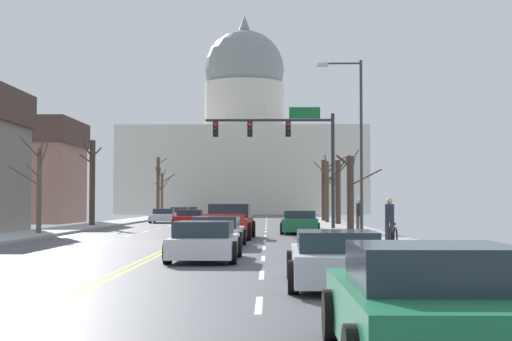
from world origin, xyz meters
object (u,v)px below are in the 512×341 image
object	(u,v)px
sedan_oncoming_01	(163,216)
sedan_oncoming_02	(180,214)
street_lamp_right	(356,132)
pickup_truck_near_01	(229,223)
sedan_near_05	(430,308)
sedan_oncoming_00	(190,219)
sedan_oncoming_03	(190,212)
pedestrian_00	(390,219)
sedan_near_04	(335,260)
sedan_near_03	(205,242)
sedan_near_00	(300,223)
pedestrian_01	(360,214)
signal_gantry	(288,141)
bicycle_parked	(393,236)
sedan_near_02	(217,232)

from	to	relation	value
sedan_oncoming_01	sedan_oncoming_02	size ratio (longest dim) A/B	0.92
street_lamp_right	pickup_truck_near_01	xyz separation A→B (m)	(-6.15, -1.19, -4.41)
sedan_near_05	sedan_oncoming_00	size ratio (longest dim) A/B	0.99
sedan_oncoming_03	sedan_oncoming_01	bearing A→B (deg)	-89.43
sedan_near_05	pedestrian_00	xyz separation A→B (m)	(2.76, 19.90, 0.50)
street_lamp_right	sedan_oncoming_00	bearing A→B (deg)	124.18
sedan_near_04	sedan_near_03	bearing A→B (deg)	115.76
street_lamp_right	sedan_near_00	distance (m)	6.89
sedan_oncoming_02	pedestrian_01	distance (m)	38.48
pedestrian_01	street_lamp_right	bearing A→B (deg)	-104.71
signal_gantry	pedestrian_01	distance (m)	9.75
sedan_near_00	sedan_near_04	distance (m)	25.76
sedan_oncoming_02	bicycle_parked	world-z (taller)	sedan_oncoming_02
sedan_near_03	sedan_near_05	bearing A→B (deg)	-75.77
street_lamp_right	sedan_near_03	world-z (taller)	street_lamp_right
signal_gantry	pedestrian_01	bearing A→B (deg)	-67.25
sedan_oncoming_03	pickup_truck_near_01	bearing A→B (deg)	-82.07
sedan_oncoming_01	bicycle_parked	bearing A→B (deg)	-69.18
sedan_near_02	pedestrian_00	bearing A→B (deg)	-7.81
sedan_oncoming_00	sedan_near_00	bearing A→B (deg)	-53.89
sedan_near_03	sedan_near_02	bearing A→B (deg)	90.82
bicycle_parked	sedan_oncoming_00	bearing A→B (deg)	113.02
sedan_near_04	sedan_oncoming_03	bearing A→B (deg)	98.29
sedan_oncoming_02	sedan_oncoming_01	bearing A→B (deg)	-89.95
sedan_near_03	sedan_near_05	xyz separation A→B (m)	(3.60, -14.19, 0.04)
pickup_truck_near_01	sedan_near_03	world-z (taller)	pickup_truck_near_01
pickup_truck_near_01	pedestrian_01	xyz separation A→B (m)	(6.45, 2.34, 0.38)
sedan_near_02	sedan_oncoming_02	size ratio (longest dim) A/B	0.98
sedan_near_02	pedestrian_00	world-z (taller)	pedestrian_00
bicycle_parked	pedestrian_01	bearing A→B (deg)	89.87
sedan_near_02	sedan_oncoming_01	xyz separation A→B (m)	(-6.76, 33.76, -0.01)
sedan_near_00	sedan_near_03	xyz separation A→B (m)	(-3.58, -19.02, -0.04)
sedan_oncoming_03	sedan_near_04	bearing A→B (deg)	-81.71
sedan_near_00	sedan_oncoming_02	distance (m)	34.39
street_lamp_right	pedestrian_01	size ratio (longest dim) A/B	4.91
pedestrian_00	bicycle_parked	distance (m)	0.68
sedan_near_00	sedan_oncoming_01	world-z (taller)	sedan_near_00
pickup_truck_near_01	sedan_near_04	distance (m)	20.34
sedan_oncoming_00	pedestrian_00	world-z (taller)	pedestrian_00
sedan_oncoming_02	bicycle_parked	distance (m)	48.23
sedan_oncoming_01	pedestrian_00	bearing A→B (deg)	-69.13
sedan_near_05	pedestrian_01	size ratio (longest dim) A/B	2.48
street_lamp_right	bicycle_parked	size ratio (longest dim) A/B	4.82
sedan_near_04	pedestrian_00	xyz separation A→B (m)	(3.11, 12.45, 0.55)
sedan_near_04	pedestrian_01	world-z (taller)	pedestrian_01
signal_gantry	sedan_near_04	distance (m)	30.86
sedan_oncoming_03	bicycle_parked	size ratio (longest dim) A/B	2.55
sedan_near_05	pickup_truck_near_01	bearing A→B (deg)	97.44
sedan_near_04	pedestrian_00	distance (m)	12.84
sedan_near_03	sedan_near_04	bearing A→B (deg)	-64.24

